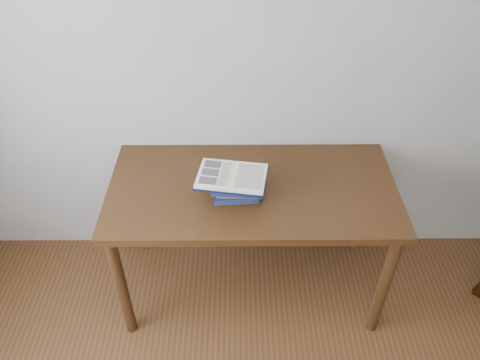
{
  "coord_description": "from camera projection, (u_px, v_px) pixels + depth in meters",
  "views": [
    {
      "loc": [
        -0.07,
        -0.43,
        2.36
      ],
      "look_at": [
        -0.06,
        1.25,
        0.94
      ],
      "focal_mm": 35.0,
      "sensor_mm": 36.0,
      "label": 1
    }
  ],
  "objects": [
    {
      "name": "desk",
      "position": [
        252.0,
        201.0,
        2.45
      ],
      "size": [
        1.48,
        0.74,
        0.79
      ],
      "color": "#3F270F",
      "rests_on": "ground"
    },
    {
      "name": "room_shell",
      "position": [
        235.0,
        340.0,
        0.81
      ],
      "size": [
        3.54,
        3.54,
        2.62
      ],
      "color": "#B4B2AB",
      "rests_on": "ground"
    },
    {
      "name": "book_stack",
      "position": [
        237.0,
        186.0,
        2.3
      ],
      "size": [
        0.26,
        0.18,
        0.12
      ],
      "color": "#162944",
      "rests_on": "desk"
    },
    {
      "name": "open_book",
      "position": [
        232.0,
        177.0,
        2.24
      ],
      "size": [
        0.36,
        0.28,
        0.03
      ],
      "rotation": [
        0.0,
        0.0,
        -0.16
      ],
      "color": "black",
      "rests_on": "book_stack"
    }
  ]
}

